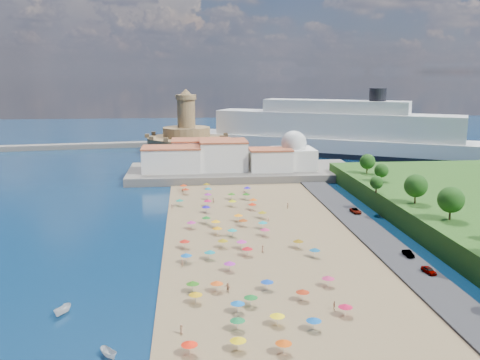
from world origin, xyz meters
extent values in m
plane|color=#071938|center=(0.00, 0.00, 0.00)|extent=(700.00, 700.00, 0.00)
cube|color=#59544C|center=(10.00, 73.00, 1.50)|extent=(90.00, 36.00, 3.00)
cube|color=#59544C|center=(-12.00, 108.00, 1.20)|extent=(18.00, 70.00, 2.40)
cube|color=silver|center=(-18.00, 69.00, 7.50)|extent=(22.00, 14.00, 9.00)
cube|color=silver|center=(2.00, 71.00, 8.50)|extent=(18.00, 16.00, 11.00)
cube|color=silver|center=(20.00, 67.00, 7.00)|extent=(16.00, 12.00, 8.00)
cube|color=silver|center=(-6.00, 83.00, 8.00)|extent=(24.00, 14.00, 10.00)
cube|color=silver|center=(30.00, 71.00, 7.00)|extent=(16.00, 16.00, 8.00)
sphere|color=silver|center=(30.00, 71.00, 13.00)|extent=(10.00, 10.00, 10.00)
cylinder|color=silver|center=(30.00, 71.00, 16.80)|extent=(1.20, 1.20, 1.60)
cylinder|color=#9B794D|center=(-12.00, 138.00, 4.00)|extent=(40.00, 40.00, 8.00)
cylinder|color=#9B794D|center=(-12.00, 138.00, 10.50)|extent=(24.00, 24.00, 5.00)
cylinder|color=#9B794D|center=(-12.00, 138.00, 20.00)|extent=(9.00, 9.00, 14.00)
cylinder|color=#9B794D|center=(-12.00, 138.00, 28.20)|extent=(10.40, 10.40, 2.40)
cone|color=#9B794D|center=(-12.00, 138.00, 30.90)|extent=(6.00, 6.00, 3.00)
cube|color=black|center=(60.65, 121.82, 1.22)|extent=(143.96, 92.25, 2.44)
cube|color=silver|center=(60.65, 121.82, 4.52)|extent=(142.89, 91.42, 9.04)
cube|color=silver|center=(60.65, 121.82, 15.07)|extent=(114.50, 73.49, 12.05)
cube|color=silver|center=(60.65, 121.82, 24.10)|extent=(68.47, 45.96, 6.03)
cylinder|color=black|center=(78.30, 112.22, 30.13)|extent=(8.03, 8.03, 6.03)
cylinder|color=gray|center=(-6.06, 23.63, 1.25)|extent=(0.07, 0.07, 2.00)
cone|color=#C60F4E|center=(-6.06, 23.63, 2.15)|extent=(2.50, 2.50, 0.60)
cylinder|color=gray|center=(8.04, -46.90, 1.25)|extent=(0.07, 0.07, 2.00)
cone|color=#A5280D|center=(8.04, -46.90, 2.15)|extent=(2.50, 2.50, 0.60)
cylinder|color=gray|center=(-7.25, 4.48, 1.25)|extent=(0.07, 0.07, 2.00)
cone|color=#12681B|center=(-7.25, 4.48, 2.15)|extent=(2.50, 2.50, 0.60)
cylinder|color=gray|center=(8.62, 8.37, 1.25)|extent=(0.07, 0.07, 2.00)
cone|color=#95800D|center=(8.62, 8.37, 2.15)|extent=(2.50, 2.50, 0.60)
cylinder|color=gray|center=(8.04, 23.82, 1.25)|extent=(0.07, 0.07, 2.00)
cone|color=#DF590C|center=(8.04, 23.82, 2.15)|extent=(2.50, 2.50, 0.60)
cylinder|color=gray|center=(1.98, 32.19, 1.25)|extent=(0.07, 0.07, 2.00)
cone|color=#2A7013|center=(1.98, 32.19, 2.15)|extent=(2.50, 2.50, 0.60)
cylinder|color=gray|center=(-12.33, -63.72, 1.25)|extent=(0.07, 0.07, 2.00)
cone|color=red|center=(-12.33, -63.72, 2.15)|extent=(2.50, 2.50, 0.60)
cylinder|color=gray|center=(-1.49, -48.28, 1.25)|extent=(0.07, 0.07, 2.00)
cone|color=#126822|center=(-1.49, -48.28, 2.15)|extent=(2.50, 2.50, 0.60)
cylinder|color=gray|center=(-13.52, 46.96, 1.25)|extent=(0.07, 0.07, 2.00)
cone|color=red|center=(-13.52, 46.96, 2.15)|extent=(2.50, 2.50, 0.60)
cylinder|color=gray|center=(6.98, 17.98, 1.25)|extent=(0.07, 0.07, 2.00)
cone|color=red|center=(6.98, 17.98, 2.15)|extent=(2.50, 2.50, 0.60)
cylinder|color=gray|center=(6.62, 31.38, 1.25)|extent=(0.07, 0.07, 2.00)
cone|color=#1E6A12|center=(6.62, 31.38, 2.15)|extent=(2.50, 2.50, 0.60)
cylinder|color=gray|center=(-11.53, -41.08, 1.25)|extent=(0.07, 0.07, 2.00)
cone|color=#256A12|center=(-11.53, -41.08, 2.15)|extent=(2.50, 2.50, 0.60)
cylinder|color=gray|center=(2.39, 0.89, 1.25)|extent=(0.07, 0.07, 2.00)
cone|color=#9A3B0E|center=(2.39, 0.89, 2.15)|extent=(2.50, 2.50, 0.60)
cylinder|color=gray|center=(-14.61, 25.03, 1.25)|extent=(0.07, 0.07, 2.00)
cone|color=#0D7D62|center=(-14.61, 25.03, 2.15)|extent=(2.50, 2.50, 0.60)
cylinder|color=gray|center=(1.65, 6.06, 1.25)|extent=(0.07, 0.07, 2.00)
cone|color=orange|center=(1.65, 6.06, 2.15)|extent=(2.50, 2.50, 0.60)
cylinder|color=gray|center=(-7.06, -41.40, 1.25)|extent=(0.07, 0.07, 2.00)
cone|color=#DB4D11|center=(-7.06, -41.40, 2.15)|extent=(2.50, 2.50, 0.60)
cylinder|color=gray|center=(-4.15, -15.96, 1.25)|extent=(0.07, 0.07, 2.00)
cone|color=#9A7E0E|center=(-4.15, -15.96, 2.15)|extent=(2.50, 2.50, 0.60)
cylinder|color=gray|center=(7.28, -1.78, 1.25)|extent=(0.07, 0.07, 2.00)
cone|color=teal|center=(7.28, -1.78, 2.15)|extent=(2.50, 2.50, 0.60)
cylinder|color=gray|center=(-5.44, 48.60, 1.25)|extent=(0.07, 0.07, 2.00)
cone|color=#7E660B|center=(-5.44, 48.60, 2.15)|extent=(2.50, 2.50, 0.60)
cylinder|color=gray|center=(14.27, -41.07, 1.25)|extent=(0.07, 0.07, 2.00)
cone|color=#B8275B|center=(14.27, -41.07, 2.15)|extent=(2.50, 2.50, 0.60)
cylinder|color=gray|center=(1.42, 22.57, 1.25)|extent=(0.07, 0.07, 2.00)
cone|color=#C5C90A|center=(1.42, 22.57, 2.15)|extent=(2.50, 2.50, 0.60)
cylinder|color=gray|center=(-13.05, -15.55, 1.25)|extent=(0.07, 0.07, 2.00)
cone|color=red|center=(-13.05, -15.55, 2.15)|extent=(2.50, 2.50, 0.60)
cylinder|color=gray|center=(-11.32, 0.25, 1.25)|extent=(0.07, 0.07, 2.00)
cone|color=#B1267F|center=(-11.32, 0.25, 2.15)|extent=(2.50, 2.50, 0.60)
cylinder|color=gray|center=(-12.71, 40.65, 1.25)|extent=(0.07, 0.07, 2.00)
cone|color=#9D280E|center=(-12.71, 40.65, 2.15)|extent=(2.50, 2.50, 0.60)
cylinder|color=gray|center=(1.31, -64.72, 1.25)|extent=(0.07, 0.07, 2.00)
cone|color=#D54909|center=(1.31, -64.72, 2.15)|extent=(2.50, 2.50, 0.60)
cylinder|color=gray|center=(0.89, -22.27, 1.25)|extent=(0.07, 0.07, 2.00)
cone|color=red|center=(0.89, -22.27, 2.15)|extent=(2.50, 2.50, 0.60)
cylinder|color=gray|center=(1.91, -55.89, 1.25)|extent=(0.07, 0.07, 2.00)
cone|color=yellow|center=(1.91, -55.89, 2.15)|extent=(2.50, 2.50, 0.60)
cylinder|color=gray|center=(-4.66, -56.83, 1.25)|extent=(0.07, 0.07, 2.00)
cone|color=#136B33|center=(-4.66, -56.83, 2.15)|extent=(2.50, 2.50, 0.60)
cylinder|color=gray|center=(13.29, -18.10, 1.25)|extent=(0.07, 0.07, 2.00)
cone|color=#78580A|center=(13.29, -18.10, 2.15)|extent=(2.50, 2.50, 0.60)
cylinder|color=gray|center=(0.12, -17.09, 1.25)|extent=(0.07, 0.07, 2.00)
cone|color=#BB2895|center=(0.12, -17.09, 2.15)|extent=(2.50, 2.50, 0.60)
cylinder|color=gray|center=(7.38, -58.09, 1.25)|extent=(0.07, 0.07, 2.00)
cone|color=#0C4FA4|center=(7.38, -58.09, 2.15)|extent=(2.50, 2.50, 0.60)
cylinder|color=gray|center=(-5.18, 40.93, 1.25)|extent=(0.07, 0.07, 2.00)
cone|color=#0F718F|center=(-5.18, 40.93, 2.15)|extent=(2.50, 2.50, 0.60)
cylinder|color=gray|center=(15.62, -24.65, 1.25)|extent=(0.07, 0.07, 2.00)
cone|color=#0E5481|center=(15.62, -24.65, 2.15)|extent=(2.50, 2.50, 0.60)
cylinder|color=gray|center=(-1.25, -7.74, 1.25)|extent=(0.07, 0.07, 2.00)
cone|color=#10948B|center=(-1.25, -7.74, 2.15)|extent=(2.50, 2.50, 0.60)
cylinder|color=gray|center=(-4.04, -50.52, 1.25)|extent=(0.07, 0.07, 2.00)
cone|color=#0D5AAC|center=(-4.04, -50.52, 2.15)|extent=(2.50, 2.50, 0.60)
cylinder|color=gray|center=(-3.83, -31.16, 1.25)|extent=(0.07, 0.07, 2.00)
cone|color=#A12299|center=(-3.83, -31.16, 2.15)|extent=(2.50, 2.50, 0.60)
cylinder|color=gray|center=(-7.57, -23.78, 1.25)|extent=(0.07, 0.07, 2.00)
cone|color=#0E7781|center=(-7.57, -23.78, 2.15)|extent=(2.50, 2.50, 0.60)
cylinder|color=gray|center=(-11.09, -46.13, 1.25)|extent=(0.07, 0.07, 2.00)
cone|color=#C8930A|center=(-11.09, -46.13, 2.15)|extent=(2.50, 2.50, 0.60)
cylinder|color=gray|center=(-4.84, -5.77, 1.25)|extent=(0.07, 0.07, 2.00)
cone|color=orange|center=(-4.84, -5.77, 2.15)|extent=(2.50, 2.50, 0.60)
cylinder|color=gray|center=(8.06, 41.11, 1.25)|extent=(0.07, 0.07, 2.00)
cone|color=#1F0EB7|center=(8.06, 41.11, 2.15)|extent=(2.50, 2.50, 0.60)
cylinder|color=gray|center=(-5.63, 32.46, 1.25)|extent=(0.07, 0.07, 2.00)
cone|color=#9E2195|center=(-5.63, 32.46, 2.15)|extent=(2.50, 2.50, 0.60)
cylinder|color=gray|center=(13.85, -53.69, 1.25)|extent=(0.07, 0.07, 2.00)
cone|color=#BD0F38|center=(13.85, -53.69, 2.15)|extent=(2.50, 2.50, 0.60)
cylinder|color=gray|center=(-6.86, 16.21, 1.25)|extent=(0.07, 0.07, 2.00)
cone|color=#1C0DB0|center=(-6.86, 16.21, 2.15)|extent=(2.50, 2.50, 0.60)
cylinder|color=gray|center=(-4.89, 0.53, 1.25)|extent=(0.07, 0.07, 2.00)
cone|color=#E9A10C|center=(-4.89, 0.53, 2.15)|extent=(2.50, 2.50, 0.60)
cylinder|color=gray|center=(6.94, -8.11, 1.25)|extent=(0.07, 0.07, 2.00)
cone|color=#C52A5F|center=(6.94, -8.11, 2.15)|extent=(2.50, 2.50, 0.60)
cylinder|color=gray|center=(2.39, -41.61, 1.25)|extent=(0.07, 0.07, 2.00)
cone|color=#0D3CAA|center=(2.39, -41.61, 2.15)|extent=(2.50, 2.50, 0.60)
cylinder|color=gray|center=(-5.19, -63.24, 1.25)|extent=(0.07, 0.07, 2.00)
cone|color=yellow|center=(-5.19, -63.24, 2.15)|extent=(2.50, 2.50, 0.60)
cylinder|color=gray|center=(-12.71, -25.33, 1.25)|extent=(0.07, 0.07, 2.00)
cone|color=#0C52A3|center=(-12.71, -25.33, 2.15)|extent=(2.50, 2.50, 0.60)
imported|color=tan|center=(4.67, -20.02, 1.11)|extent=(0.65, 0.90, 1.72)
imported|color=tan|center=(9.67, 4.37, 1.06)|extent=(0.70, 0.68, 1.62)
imported|color=tan|center=(-4.20, 28.04, 1.03)|extent=(0.94, 0.87, 1.56)
imported|color=tan|center=(-16.84, 20.58, 1.16)|extent=(1.32, 1.02, 1.81)
imported|color=tan|center=(6.63, 37.19, 1.05)|extent=(0.71, 1.10, 1.61)
imported|color=tan|center=(-13.82, 43.43, 1.10)|extent=(1.00, 0.42, 1.71)
imported|color=tan|center=(-5.03, -41.55, 1.14)|extent=(1.61, 1.47, 1.79)
imported|color=tan|center=(12.68, -51.11, 1.05)|extent=(0.41, 0.94, 1.59)
imported|color=tan|center=(-13.52, -57.21, 1.07)|extent=(0.52, 0.80, 1.64)
imported|color=tan|center=(-13.54, -27.43, 1.13)|extent=(0.77, 0.69, 1.76)
imported|color=tan|center=(17.83, 18.58, 1.15)|extent=(0.56, 1.68, 1.80)
imported|color=white|center=(-23.93, -62.95, 0.71)|extent=(3.38, 3.77, 1.43)
imported|color=white|center=(-33.72, -47.91, 0.78)|extent=(3.14, 4.29, 1.56)
imported|color=gray|center=(36.00, -27.33, 1.35)|extent=(1.53, 3.97, 1.29)
imported|color=gray|center=(36.00, -37.52, 1.36)|extent=(2.19, 4.09, 1.32)
imported|color=gray|center=(36.00, 9.88, 1.36)|extent=(2.59, 4.92, 1.32)
cylinder|color=#382314|center=(49.96, -17.72, 7.75)|extent=(0.50, 0.50, 3.50)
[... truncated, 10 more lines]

